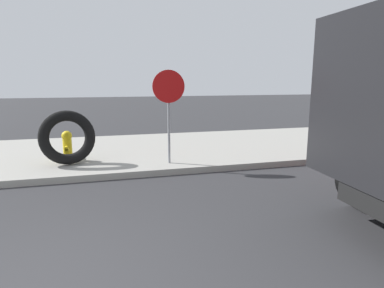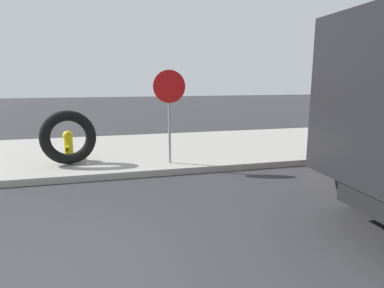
# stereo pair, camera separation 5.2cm
# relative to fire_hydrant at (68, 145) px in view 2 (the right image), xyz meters

# --- Properties ---
(sidewalk_curb) EXTENTS (36.00, 5.00, 0.15)m
(sidewalk_curb) POSITION_rel_fire_hydrant_xyz_m (0.19, 0.99, -0.47)
(sidewalk_curb) COLOR #99968E
(sidewalk_curb) RESTS_ON ground
(fire_hydrant) EXTENTS (0.25, 0.56, 0.74)m
(fire_hydrant) POSITION_rel_fire_hydrant_xyz_m (0.00, 0.00, 0.00)
(fire_hydrant) COLOR yellow
(fire_hydrant) RESTS_ON sidewalk_curb
(loose_tire) EXTENTS (1.32, 0.54, 1.29)m
(loose_tire) POSITION_rel_fire_hydrant_xyz_m (0.06, -0.45, 0.25)
(loose_tire) COLOR black
(loose_tire) RESTS_ON sidewalk_curb
(stop_sign) EXTENTS (0.76, 0.08, 2.21)m
(stop_sign) POSITION_rel_fire_hydrant_xyz_m (2.40, -0.96, 1.14)
(stop_sign) COLOR gray
(stop_sign) RESTS_ON sidewalk_curb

